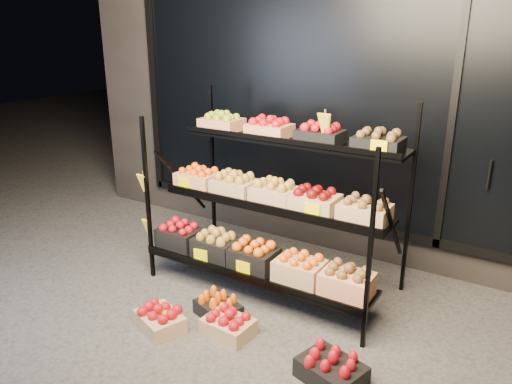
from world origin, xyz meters
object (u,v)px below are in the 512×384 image
Objects in this scene: floor_crate_left at (160,318)px; floor_crate_midleft at (218,307)px; floor_crate_midright at (228,324)px; display_rack at (270,203)px.

floor_crate_left is 1.06× the size of floor_crate_midleft.
floor_crate_midleft is at bearing 147.20° from floor_crate_midright.
floor_crate_midleft is (0.28, 0.38, -0.00)m from floor_crate_left.
floor_crate_left is 1.16× the size of floor_crate_midright.
display_rack is 1.07m from floor_crate_midright.
floor_crate_left is 0.54m from floor_crate_midright.
floor_crate_midright is (0.11, -0.81, -0.70)m from display_rack.
floor_crate_left is at bearing -151.70° from floor_crate_midright.
floor_crate_midleft is at bearing 73.40° from floor_crate_left.
floor_crate_left is at bearing -107.45° from floor_crate_midleft.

